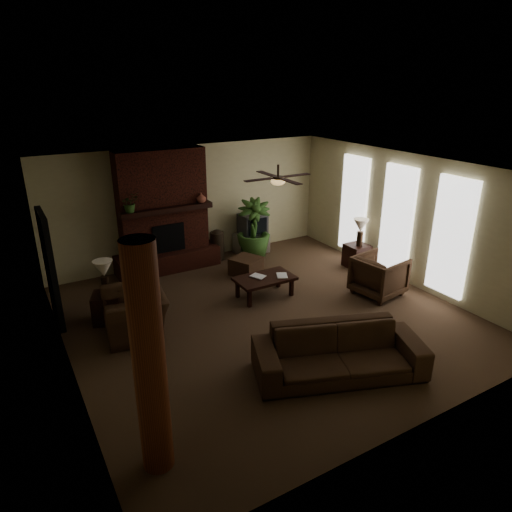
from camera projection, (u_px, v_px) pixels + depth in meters
room_shell at (267, 247)px, 8.20m from camera, size 7.00×7.00×7.00m
fireplace at (164, 222)px, 10.51m from camera, size 2.40×0.70×2.80m
windows at (397, 219)px, 10.00m from camera, size 0.08×3.65×2.35m
log_column at (149, 363)px, 4.89m from camera, size 0.36×0.36×2.80m
doorway at (50, 269)px, 8.17m from camera, size 0.10×1.00×2.10m
ceiling_fan at (278, 180)px, 8.22m from camera, size 1.35×1.35×0.37m
sofa at (340, 345)px, 6.87m from camera, size 2.65×1.59×1.00m
armchair_left at (135, 306)px, 7.99m from camera, size 0.92×1.27×1.03m
armchair_right at (379, 274)px, 9.45m from camera, size 0.97×1.02×0.93m
coffee_table at (265, 280)px, 9.38m from camera, size 1.20×0.70×0.43m
ottoman at (246, 266)px, 10.52m from camera, size 0.80×0.80×0.40m
tv_stand at (251, 243)px, 11.84m from camera, size 0.87×0.53×0.50m
tv at (253, 224)px, 11.67m from camera, size 0.67×0.55×0.52m
floor_vase at (217, 243)px, 11.31m from camera, size 0.34×0.34×0.77m
floor_plant at (254, 241)px, 11.48m from camera, size 1.32×1.68×0.83m
side_table_left at (108, 308)px, 8.46m from camera, size 0.65×0.65×0.55m
lamp_left at (104, 271)px, 8.21m from camera, size 0.40×0.40×0.65m
side_table_right at (357, 256)px, 10.92m from camera, size 0.50×0.50×0.55m
lamp_right at (361, 227)px, 10.61m from camera, size 0.44×0.44×0.65m
mantel_plant at (130, 205)px, 9.71m from camera, size 0.48×0.51×0.33m
mantel_vase at (201, 198)px, 10.48m from camera, size 0.26×0.27×0.22m
book_a at (255, 272)px, 9.24m from camera, size 0.21×0.12×0.29m
book_b at (277, 270)px, 9.36m from camera, size 0.20×0.12×0.29m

